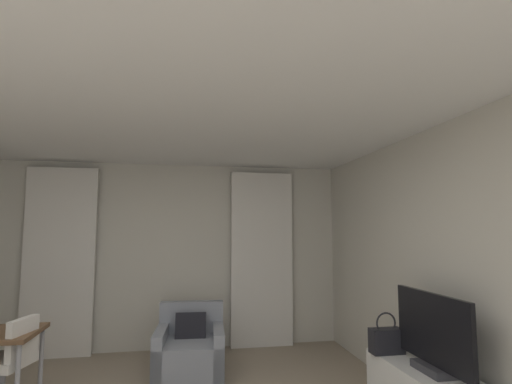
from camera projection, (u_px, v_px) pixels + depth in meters
name	position (u px, v px, depth m)	size (l,w,h in m)	color
wall_window	(166.00, 255.00, 5.53)	(5.12, 0.06, 2.60)	beige
wall_right	(479.00, 275.00, 3.02)	(0.06, 6.12, 2.60)	beige
ceiling	(149.00, 89.00, 2.70)	(5.12, 6.12, 0.06)	white
curtain_left_panel	(59.00, 261.00, 5.16)	(0.90, 0.06, 2.50)	silver
curtain_right_panel	(262.00, 258.00, 5.65)	(0.90, 0.06, 2.50)	silver
armchair	(190.00, 350.00, 4.51)	(0.82, 0.85, 0.77)	gray
desk_chair	(6.00, 375.00, 3.38)	(0.49, 0.49, 0.88)	gray
tv_flatscreen	(433.00, 335.00, 3.09)	(0.20, 0.93, 0.62)	#333338
handbag_primary	(387.00, 340.00, 3.56)	(0.30, 0.14, 0.37)	black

